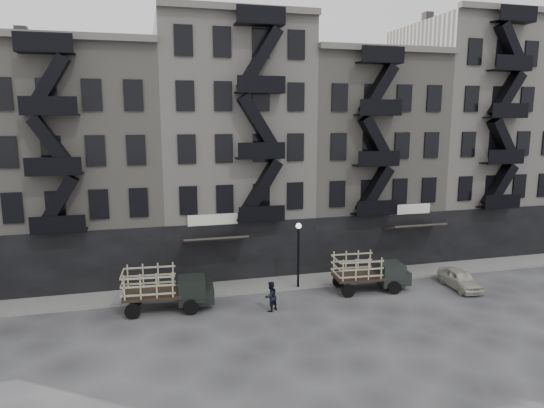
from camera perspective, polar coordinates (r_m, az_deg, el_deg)
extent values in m
plane|color=#38383A|center=(28.11, -1.23, -12.28)|extent=(140.00, 140.00, 0.00)
cube|color=slate|center=(31.49, -2.85, -9.61)|extent=(55.00, 2.50, 0.15)
cube|color=gray|center=(35.61, -21.14, 4.30)|extent=(10.00, 10.00, 15.00)
cube|color=black|center=(31.78, -21.45, -6.49)|extent=(10.00, 0.35, 4.00)
cube|color=#595651|center=(30.67, -23.17, 17.77)|extent=(10.00, 0.50, 0.40)
cube|color=#4C4744|center=(36.24, -26.93, 16.85)|extent=(0.70, 0.70, 1.20)
cube|color=#4C4744|center=(35.60, -17.83, 17.58)|extent=(0.70, 0.70, 1.20)
cube|color=#AFA9A1|center=(35.83, -5.06, 6.58)|extent=(10.00, 10.00, 17.00)
cube|color=black|center=(32.11, -3.37, -5.61)|extent=(10.00, 0.35, 4.00)
cube|color=#595651|center=(31.36, -3.60, 22.07)|extent=(10.00, 0.50, 0.40)
cube|color=#4C4744|center=(36.03, -10.35, 21.03)|extent=(0.70, 0.70, 1.20)
cube|color=#4C4744|center=(36.90, -1.20, 20.92)|extent=(0.70, 0.70, 1.20)
cube|color=gray|center=(38.87, 9.71, 5.28)|extent=(10.00, 10.00, 15.00)
cube|color=black|center=(35.39, 12.76, -4.35)|extent=(10.00, 0.35, 4.00)
cube|color=#595651|center=(34.39, 13.82, 17.37)|extent=(10.00, 0.50, 0.40)
cube|color=#4C4744|center=(37.89, 5.76, 17.53)|extent=(0.70, 0.70, 1.20)
cube|color=#4C4744|center=(40.12, 13.47, 16.90)|extent=(0.70, 0.70, 1.20)
cube|color=#AFA9A1|center=(43.86, 21.85, 7.21)|extent=(10.00, 10.00, 18.00)
cube|color=black|center=(40.91, 25.31, -3.13)|extent=(10.00, 0.35, 4.00)
cube|color=#595651|center=(40.49, 27.35, 19.74)|extent=(10.00, 0.50, 0.40)
cube|color=#4C4744|center=(42.84, 19.32, 20.24)|extent=(0.70, 0.70, 1.20)
cube|color=#4C4744|center=(46.03, 25.34, 19.11)|extent=(0.70, 0.70, 1.20)
cylinder|color=black|center=(30.56, 3.11, -6.44)|extent=(0.14, 0.14, 4.00)
sphere|color=silver|center=(30.03, 3.15, -2.59)|extent=(0.36, 0.36, 0.36)
cube|color=black|center=(28.34, -13.85, -10.25)|extent=(3.33, 2.11, 0.17)
cube|color=black|center=(28.25, -9.41, -9.95)|extent=(1.63, 1.80, 1.41)
cube|color=black|center=(28.37, -7.65, -10.42)|extent=(0.85, 1.46, 0.85)
cylinder|color=black|center=(27.61, -9.52, -11.90)|extent=(0.86, 0.27, 0.85)
cylinder|color=black|center=(29.36, -9.60, -10.53)|extent=(0.86, 0.27, 0.85)
cylinder|color=black|center=(27.76, -16.08, -12.05)|extent=(0.86, 0.27, 0.85)
cylinder|color=black|center=(29.50, -15.74, -10.68)|extent=(0.86, 0.27, 0.85)
cube|color=black|center=(30.97, 10.17, -8.41)|extent=(3.18, 2.02, 0.16)
cube|color=black|center=(31.71, 13.71, -7.93)|extent=(1.55, 1.72, 1.35)
cube|color=black|center=(32.13, 15.02, -8.25)|extent=(0.82, 1.40, 0.81)
cylinder|color=black|center=(31.11, 14.19, -9.54)|extent=(0.82, 0.26, 0.81)
cylinder|color=black|center=(32.65, 12.87, -8.52)|extent=(0.82, 0.26, 0.81)
cylinder|color=black|center=(30.03, 8.96, -10.07)|extent=(0.82, 0.26, 0.81)
cylinder|color=black|center=(31.62, 7.87, -8.98)|extent=(0.82, 0.26, 0.81)
imported|color=#B3B1A0|center=(33.32, 21.24, -8.22)|extent=(1.65, 3.66, 1.22)
imported|color=black|center=(27.58, -0.16, -10.82)|extent=(1.04, 0.99, 1.71)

